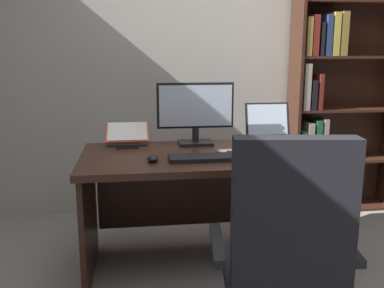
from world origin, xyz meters
name	(u,v)px	position (x,y,z in m)	size (l,w,h in m)	color
wall_back	(214,56)	(0.00, 1.87, 1.30)	(4.85, 0.12, 2.60)	#B2ADA3
desk	(205,182)	(-0.24, 0.85, 0.54)	(1.51, 0.78, 0.74)	#381E14
bookshelf	(333,88)	(0.96, 1.66, 1.05)	(0.91, 0.28, 2.16)	#381E14
office_chair	(284,269)	(-0.06, -0.11, 0.44)	(0.66, 0.60, 1.03)	black
monitor	(195,113)	(-0.28, 1.03, 0.95)	(0.50, 0.16, 0.41)	black
laptop	(272,134)	(0.24, 1.04, 0.79)	(0.31, 0.32, 0.25)	black
keyboard	(206,158)	(-0.28, 0.61, 0.75)	(0.42, 0.15, 0.02)	black
computer_mouse	(153,158)	(-0.58, 0.61, 0.76)	(0.06, 0.10, 0.04)	black
reading_stand_with_book	(127,135)	(-0.72, 1.09, 0.81)	(0.28, 0.26, 0.13)	black
open_binder	(292,157)	(0.21, 0.56, 0.75)	(0.51, 0.37, 0.02)	#2D84C6
notepad	(235,153)	(-0.08, 0.72, 0.74)	(0.15, 0.21, 0.01)	white
pen	(238,152)	(-0.06, 0.72, 0.75)	(0.01, 0.01, 0.14)	maroon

